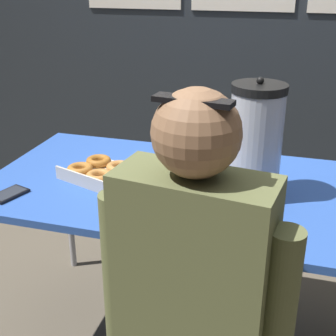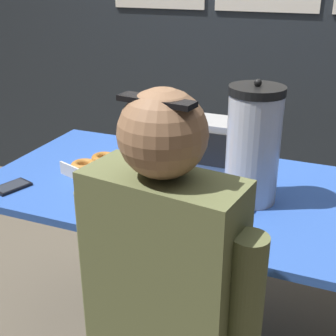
{
  "view_description": "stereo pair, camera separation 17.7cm",
  "coord_description": "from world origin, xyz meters",
  "px_view_note": "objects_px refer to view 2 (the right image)",
  "views": [
    {
      "loc": [
        0.38,
        -1.57,
        1.51
      ],
      "look_at": [
        -0.07,
        0.0,
        0.81
      ],
      "focal_mm": 50.0,
      "sensor_mm": 36.0,
      "label": 1
    },
    {
      "loc": [
        0.55,
        -1.51,
        1.51
      ],
      "look_at": [
        -0.07,
        0.0,
        0.81
      ],
      "focal_mm": 50.0,
      "sensor_mm": 36.0,
      "label": 2
    }
  ],
  "objects_px": {
    "coffee_urn": "(253,145)",
    "cell_phone": "(12,187)",
    "donut_box": "(121,175)",
    "space_heater": "(215,143)",
    "person_seated": "(164,335)"
  },
  "relations": [
    {
      "from": "donut_box",
      "to": "person_seated",
      "type": "bearing_deg",
      "value": -34.22
    },
    {
      "from": "space_heater",
      "to": "person_seated",
      "type": "height_order",
      "value": "person_seated"
    },
    {
      "from": "coffee_urn",
      "to": "person_seated",
      "type": "xyz_separation_m",
      "value": [
        -0.07,
        -0.61,
        -0.33
      ]
    },
    {
      "from": "donut_box",
      "to": "coffee_urn",
      "type": "distance_m",
      "value": 0.53
    },
    {
      "from": "coffee_urn",
      "to": "space_heater",
      "type": "bearing_deg",
      "value": 128.87
    },
    {
      "from": "coffee_urn",
      "to": "space_heater",
      "type": "relative_size",
      "value": 2.23
    },
    {
      "from": "cell_phone",
      "to": "space_heater",
      "type": "xyz_separation_m",
      "value": [
        0.63,
        0.51,
        0.09
      ]
    },
    {
      "from": "coffee_urn",
      "to": "cell_phone",
      "type": "xyz_separation_m",
      "value": [
        -0.84,
        -0.25,
        -0.2
      ]
    },
    {
      "from": "donut_box",
      "to": "space_heater",
      "type": "bearing_deg",
      "value": 64.62
    },
    {
      "from": "cell_phone",
      "to": "space_heater",
      "type": "height_order",
      "value": "space_heater"
    },
    {
      "from": "person_seated",
      "to": "space_heater",
      "type": "bearing_deg",
      "value": -73.35
    },
    {
      "from": "coffee_urn",
      "to": "space_heater",
      "type": "distance_m",
      "value": 0.35
    },
    {
      "from": "donut_box",
      "to": "coffee_urn",
      "type": "xyz_separation_m",
      "value": [
        0.5,
        0.03,
        0.18
      ]
    },
    {
      "from": "coffee_urn",
      "to": "person_seated",
      "type": "bearing_deg",
      "value": -97.0
    },
    {
      "from": "space_heater",
      "to": "person_seated",
      "type": "relative_size",
      "value": 0.15
    }
  ]
}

